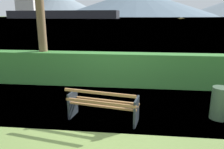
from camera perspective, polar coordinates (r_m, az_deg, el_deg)
name	(u,v)px	position (r m, az deg, el deg)	size (l,w,h in m)	color
ground_plane	(104,119)	(5.76, -2.20, -11.62)	(1400.00, 1400.00, 0.00)	olive
water_surface	(136,18)	(314.45, 6.25, 14.53)	(620.00, 620.00, 0.00)	#7A99A8
park_bench	(103,105)	(5.53, -2.45, -7.92)	(1.85, 0.88, 0.87)	olive
hedge_row	(115,69)	(8.27, 0.67, 1.34)	(11.71, 0.62, 1.25)	#387A33
trash_bin	(220,103)	(6.28, 26.27, -6.73)	(0.44, 0.44, 0.85)	#385138
cargo_ship_large	(54,12)	(209.74, -14.93, 15.52)	(101.87, 24.87, 21.29)	#232328
fishing_boat_near	(181,18)	(197.94, 17.59, 13.79)	(4.42, 1.93, 1.22)	gold
distant_hills	(134,4)	(573.11, 5.64, 17.76)	(728.62, 383.54, 65.44)	gray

